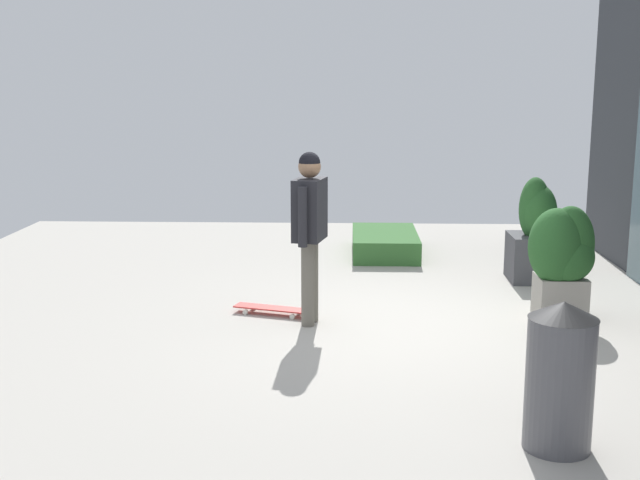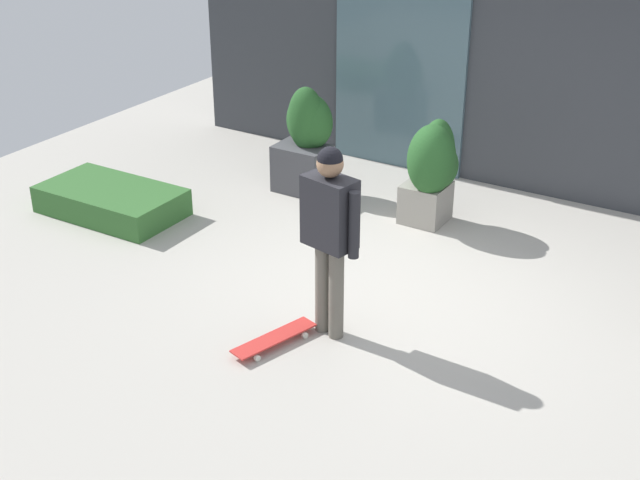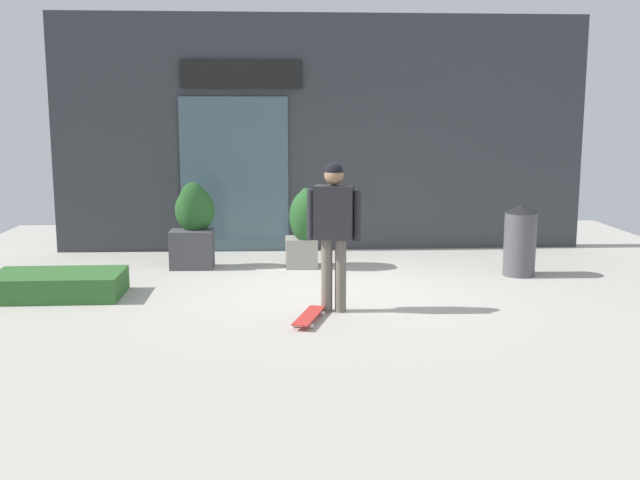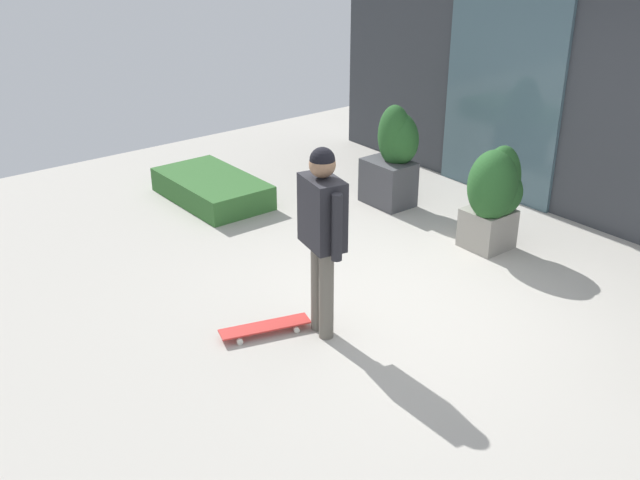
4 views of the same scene
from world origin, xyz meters
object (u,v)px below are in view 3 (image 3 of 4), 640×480
skateboarder (334,221)px  skateboard (309,316)px  trash_bin (520,240)px  planter_box_right (193,223)px  planter_box_left (306,223)px

skateboarder → skateboard: skateboarder is taller
skateboarder → trash_bin: 3.33m
trash_bin → planter_box_right: bearing=169.7°
skateboard → planter_box_right: (-1.57, 3.02, 0.60)m
skateboarder → trash_bin: (2.77, 1.77, -0.56)m
skateboarder → planter_box_right: skateboarder is taller
trash_bin → skateboard: bearing=-144.6°
skateboarder → planter_box_left: skateboarder is taller
skateboard → trash_bin: (3.07, 2.18, 0.44)m
skateboarder → planter_box_left: (-0.21, 2.54, -0.40)m
planter_box_right → skateboarder: bearing=-54.3°
planter_box_right → trash_bin: size_ratio=1.26×
skateboard → planter_box_right: planter_box_right is taller
planter_box_left → planter_box_right: size_ratio=0.93×
planter_box_right → skateboard: bearing=-62.5°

